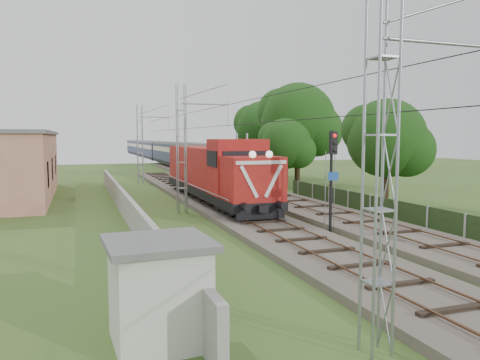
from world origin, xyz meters
name	(u,v)px	position (x,y,z in m)	size (l,w,h in m)	color
ground	(319,255)	(0.00, 0.00, 0.00)	(140.00, 140.00, 0.00)	#3B521F
track_main	(256,221)	(0.00, 7.00, 0.18)	(4.20, 70.00, 0.45)	#6B6054
track_side	(256,192)	(5.00, 20.00, 0.18)	(4.20, 80.00, 0.45)	#6B6054
catenary	(182,149)	(-2.95, 12.00, 4.05)	(3.31, 70.00, 8.00)	gray
boundary_wall	(124,204)	(-6.50, 12.00, 0.75)	(0.25, 40.00, 1.50)	#9E9E99
fence	(428,218)	(8.00, 3.00, 0.60)	(0.12, 32.00, 1.20)	black
locomotive	(215,172)	(0.00, 15.04, 2.33)	(3.14, 17.94, 4.56)	black
coach_rake	(160,150)	(5.00, 67.12, 2.45)	(2.94, 87.64, 3.39)	black
signal_post	(332,163)	(2.71, 3.69, 3.49)	(0.56, 0.44, 5.08)	black
relay_hut	(159,291)	(-7.40, -5.90, 1.23)	(2.46, 2.46, 2.43)	beige
tree_a	(387,139)	(11.17, 10.82, 4.62)	(5.71, 5.44, 7.41)	#352516
tree_b	(299,121)	(12.15, 26.48, 6.37)	(7.88, 7.51, 10.22)	#352516
tree_c	(286,144)	(9.70, 24.10, 4.09)	(5.07, 4.82, 6.57)	#352516
tree_d	(264,129)	(12.58, 36.74, 5.71)	(7.07, 6.73, 9.16)	#352516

